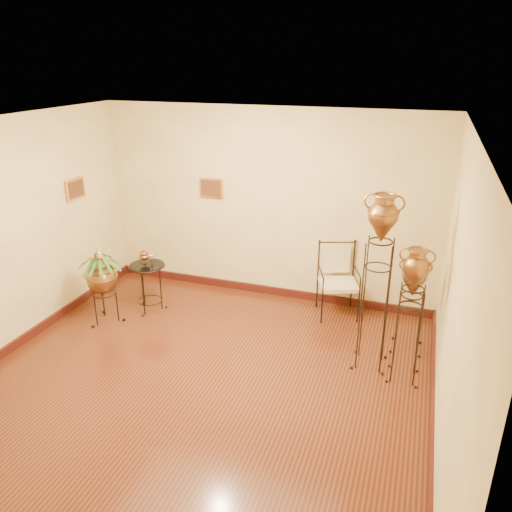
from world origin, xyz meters
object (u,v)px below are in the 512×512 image
(planter_urn, at_px, (102,276))
(side_table, at_px, (149,286))
(amphora_tall, at_px, (377,282))
(armchair, at_px, (338,281))
(amphora_mid, at_px, (410,315))

(planter_urn, distance_m, side_table, 0.70)
(amphora_tall, distance_m, armchair, 1.36)
(armchair, bearing_deg, amphora_mid, -72.20)
(planter_urn, bearing_deg, armchair, 21.81)
(planter_urn, relative_size, side_table, 1.35)
(amphora_mid, relative_size, armchair, 1.55)
(side_table, bearing_deg, armchair, 15.65)
(amphora_tall, distance_m, planter_urn, 3.60)
(armchair, distance_m, side_table, 2.68)
(planter_urn, relative_size, armchair, 1.17)
(amphora_mid, bearing_deg, planter_urn, 179.36)
(amphora_mid, bearing_deg, armchair, 128.49)
(planter_urn, height_order, side_table, planter_urn)
(amphora_tall, distance_m, side_table, 3.26)
(amphora_tall, height_order, planter_urn, amphora_tall)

